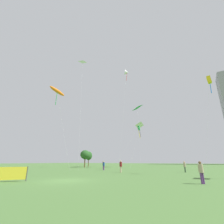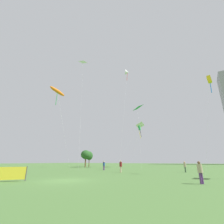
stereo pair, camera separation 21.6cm
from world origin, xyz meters
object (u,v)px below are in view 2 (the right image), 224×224
(kite_flying_5, at_px, (83,62))
(park_tree_0, at_px, (86,155))
(person_standing_4, at_px, (185,166))
(kite_flying_2, at_px, (140,126))
(kite_flying_3, at_px, (127,72))
(kite_flying_6, at_px, (57,91))
(park_tree_1, at_px, (86,156))
(kite_flying_1, at_px, (139,128))
(person_standing_0, at_px, (121,165))
(person_standing_1, at_px, (104,164))
(kite_flying_0, at_px, (209,80))
(event_banner, at_px, (7,173))
(person_standing_2, at_px, (200,171))
(person_standing_3, at_px, (104,165))
(kite_flying_4, at_px, (138,108))
(park_tree_2, at_px, (89,156))

(kite_flying_5, xyz_separation_m, park_tree_0, (-0.76, 4.73, -29.61))
(person_standing_4, relative_size, kite_flying_2, 0.12)
(park_tree_0, bearing_deg, kite_flying_3, 18.06)
(kite_flying_6, bearing_deg, park_tree_1, 117.12)
(kite_flying_1, bearing_deg, person_standing_0, -79.61)
(kite_flying_2, bearing_deg, kite_flying_6, -102.28)
(person_standing_1, bearing_deg, kite_flying_1, 149.06)
(kite_flying_0, distance_m, kite_flying_5, 38.98)
(person_standing_0, distance_m, event_banner, 15.96)
(person_standing_1, relative_size, event_banner, 0.78)
(person_standing_2, bearing_deg, park_tree_1, -87.63)
(person_standing_4, relative_size, park_tree_0, 0.35)
(person_standing_3, distance_m, park_tree_1, 26.44)
(person_standing_2, bearing_deg, person_standing_0, -84.78)
(person_standing_3, height_order, kite_flying_4, kite_flying_4)
(park_tree_1, bearing_deg, kite_flying_2, 7.90)
(kite_flying_2, height_order, park_tree_2, kite_flying_2)
(person_standing_1, xyz_separation_m, event_banner, (5.60, -24.39, -0.38))
(person_standing_2, distance_m, park_tree_0, 38.60)
(kite_flying_5, height_order, event_banner, kite_flying_5)
(kite_flying_0, xyz_separation_m, park_tree_1, (-39.90, 20.10, -10.07))
(person_standing_1, bearing_deg, kite_flying_3, 159.95)
(kite_flying_5, bearing_deg, person_standing_3, -23.13)
(kite_flying_5, distance_m, park_tree_0, 30.00)
(person_standing_4, relative_size, kite_flying_1, 0.14)
(person_standing_0, bearing_deg, kite_flying_4, 10.96)
(person_standing_0, bearing_deg, event_banner, 169.21)
(park_tree_0, bearing_deg, kite_flying_2, 37.38)
(kite_flying_0, distance_m, kite_flying_6, 27.03)
(person_standing_1, distance_m, park_tree_2, 16.99)
(kite_flying_4, bearing_deg, park_tree_2, 175.98)
(person_standing_3, height_order, kite_flying_2, kite_flying_2)
(kite_flying_2, xyz_separation_m, kite_flying_3, (-1.26, -6.52, 17.30))
(person_standing_2, height_order, person_standing_3, person_standing_3)
(person_standing_4, xyz_separation_m, kite_flying_5, (-27.40, 4.30, 32.28))
(person_standing_0, height_order, person_standing_4, person_standing_0)
(kite_flying_4, xyz_separation_m, park_tree_0, (-16.01, -3.82, -13.43))
(person_standing_1, bearing_deg, kite_flying_4, 142.77)
(person_standing_4, xyz_separation_m, kite_flying_1, (-12.67, 14.63, 10.17))
(person_standing_3, relative_size, park_tree_1, 0.35)
(person_standing_0, xyz_separation_m, park_tree_1, (-25.46, 22.35, 2.56))
(kite_flying_3, distance_m, park_tree_1, 33.10)
(kite_flying_1, bearing_deg, kite_flying_3, -152.34)
(kite_flying_3, bearing_deg, person_standing_0, -70.85)
(person_standing_0, bearing_deg, kite_flying_2, 12.86)
(person_standing_0, distance_m, kite_flying_2, 28.40)
(kite_flying_5, relative_size, park_tree_0, 6.87)
(person_standing_0, height_order, park_tree_1, park_tree_1)
(person_standing_0, relative_size, kite_flying_5, 0.05)
(kite_flying_3, xyz_separation_m, kite_flying_6, (-5.21, -23.20, -15.37))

